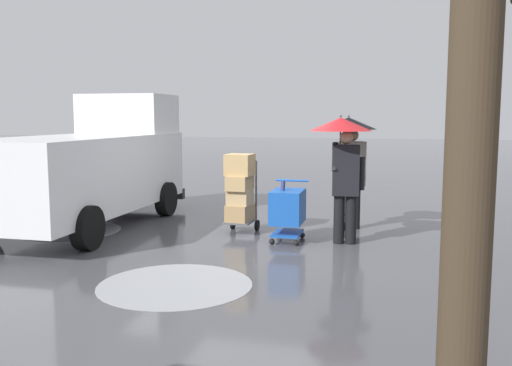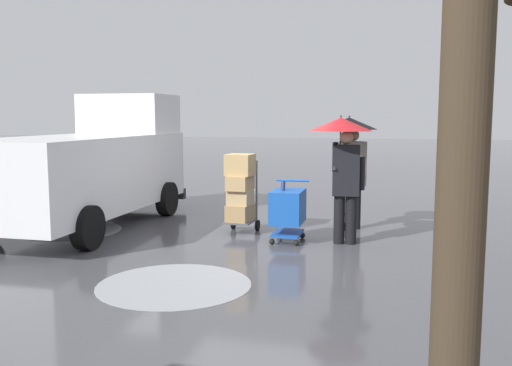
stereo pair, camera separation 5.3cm
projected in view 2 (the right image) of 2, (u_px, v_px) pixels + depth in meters
ground_plane at (248, 237)px, 9.84m from camera, size 90.00×90.00×0.00m
slush_patch_near_cluster at (174, 284)px, 7.05m from camera, size 1.97×1.97×0.01m
slush_patch_under_van at (71, 230)px, 10.40m from camera, size 1.86×1.86×0.01m
cargo_van_parked_right at (92, 165)px, 10.81m from camera, size 2.29×5.38×2.60m
shopping_cart_vendor at (288, 208)px, 9.44m from camera, size 0.58×0.83×1.04m
hand_dolly_boxes at (240, 189)px, 10.10m from camera, size 0.54×0.72×1.45m
pedestrian_pink_side at (343, 149)px, 9.15m from camera, size 1.04×1.04×2.15m
pedestrian_black_side at (350, 146)px, 10.32m from camera, size 1.04×1.04×2.15m
bare_tree_near at (466, 110)px, 2.58m from camera, size 1.05×1.03×4.14m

